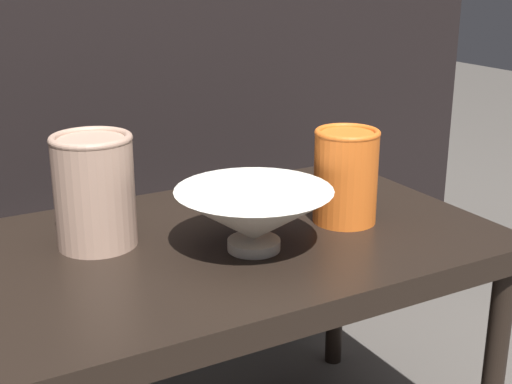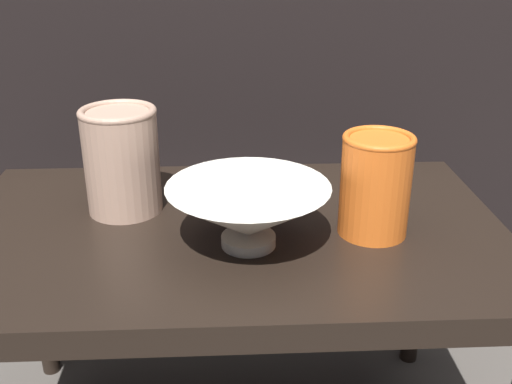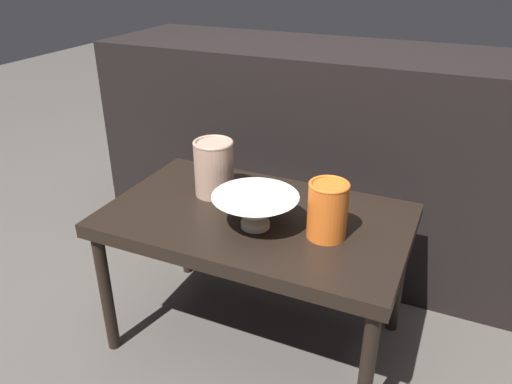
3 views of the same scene
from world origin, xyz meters
The scene contains 5 objects.
table centered at (0.00, 0.00, 0.40)m, with size 0.84×0.51×0.44m.
couch_backdrop centered at (0.00, 0.61, 0.40)m, with size 1.62×0.50×0.80m.
bowl centered at (0.03, -0.06, 0.50)m, with size 0.23×0.23×0.09m.
vase_textured_left centered at (-0.17, 0.07, 0.53)m, with size 0.12×0.12×0.17m.
vase_colorful_right centered at (0.21, -0.03, 0.52)m, with size 0.10×0.10×0.15m.
Camera 1 is at (-0.44, -0.90, 0.85)m, focal length 50.00 mm.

